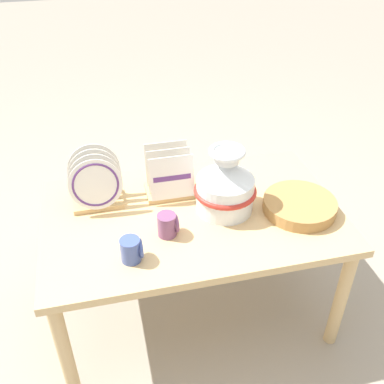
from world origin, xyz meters
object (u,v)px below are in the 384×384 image
(dish_rack_square_plates, at_px, (170,180))
(wicker_charger_stack, at_px, (299,205))
(ceramic_vase, at_px, (225,184))
(mug_cobalt_glaze, at_px, (132,250))
(dish_rack_round_plates, at_px, (96,185))
(mug_plum_glaze, at_px, (168,225))

(dish_rack_square_plates, height_order, wicker_charger_stack, dish_rack_square_plates)
(dish_rack_square_plates, bearing_deg, ceramic_vase, -39.31)
(ceramic_vase, distance_m, wicker_charger_stack, 0.33)
(mug_cobalt_glaze, bearing_deg, dish_rack_round_plates, 105.00)
(wicker_charger_stack, xyz_separation_m, mug_plum_glaze, (-0.57, -0.02, 0.02))
(ceramic_vase, relative_size, dish_rack_round_plates, 1.20)
(ceramic_vase, height_order, dish_rack_square_plates, ceramic_vase)
(mug_cobalt_glaze, bearing_deg, mug_plum_glaze, 35.28)
(wicker_charger_stack, bearing_deg, ceramic_vase, 163.76)
(ceramic_vase, relative_size, wicker_charger_stack, 0.95)
(dish_rack_round_plates, xyz_separation_m, mug_plum_glaze, (0.26, -0.27, -0.05))
(ceramic_vase, xyz_separation_m, dish_rack_round_plates, (-0.53, 0.16, -0.03))
(ceramic_vase, bearing_deg, wicker_charger_stack, -16.24)
(mug_plum_glaze, bearing_deg, mug_cobalt_glaze, -144.72)
(dish_rack_round_plates, distance_m, dish_rack_square_plates, 0.32)
(wicker_charger_stack, relative_size, mug_cobalt_glaze, 3.22)
(dish_rack_round_plates, bearing_deg, ceramic_vase, -16.61)
(dish_rack_round_plates, bearing_deg, wicker_charger_stack, -16.47)
(dish_rack_round_plates, distance_m, mug_cobalt_glaze, 0.40)
(wicker_charger_stack, bearing_deg, mug_cobalt_glaze, -169.54)
(wicker_charger_stack, distance_m, mug_cobalt_glaze, 0.74)
(ceramic_vase, xyz_separation_m, dish_rack_square_plates, (-0.21, 0.17, -0.06))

